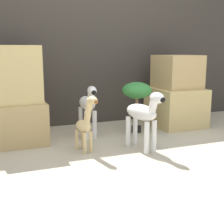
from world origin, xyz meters
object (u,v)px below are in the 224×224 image
zebra_right (143,114)px  giraffe_figurine (86,123)px  potted_palm_front (137,92)px  zebra_left (88,105)px

zebra_right → giraffe_figurine: zebra_right is taller
giraffe_figurine → potted_palm_front: (0.79, 0.50, 0.20)m
zebra_left → potted_palm_front: (0.60, -0.05, 0.13)m
potted_palm_front → zebra_right: bearing=-110.5°
zebra_left → potted_palm_front: potted_palm_front is taller
zebra_right → potted_palm_front: potted_palm_front is taller
zebra_left → giraffe_figurine: 0.59m
zebra_left → potted_palm_front: 0.61m
zebra_left → zebra_right: bearing=-62.9°
zebra_right → zebra_left: bearing=117.1°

